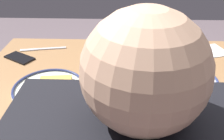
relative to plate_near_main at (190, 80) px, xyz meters
name	(u,v)px	position (x,y,z in m)	size (l,w,h in m)	color
dining_table	(127,100)	(0.25, -0.04, -0.14)	(1.29, 0.79, 0.75)	#9A6E45
plate_near_main	(190,80)	(0.00, 0.00, 0.00)	(0.22, 0.22, 0.04)	white
plate_center_pancakes	(49,88)	(0.56, 0.07, 0.00)	(0.27, 0.27, 0.05)	silver
plate_far_companion	(144,48)	(0.16, -0.27, 0.02)	(0.21, 0.21, 0.11)	white
plate_far_side	(126,103)	(0.26, 0.16, 0.00)	(0.27, 0.27, 0.04)	silver
cell_phone	(20,58)	(0.77, -0.19, -0.01)	(0.14, 0.07, 0.01)	black
paper_napkin	(210,51)	(-0.17, -0.30, -0.01)	(0.15, 0.14, 0.00)	white
fork_near	(115,45)	(0.31, -0.35, -0.01)	(0.19, 0.03, 0.01)	silver
butter_knife	(43,49)	(0.68, -0.29, -0.01)	(0.23, 0.06, 0.01)	silver
tea_spoon	(119,74)	(0.29, -0.05, -0.01)	(0.18, 0.06, 0.01)	silver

